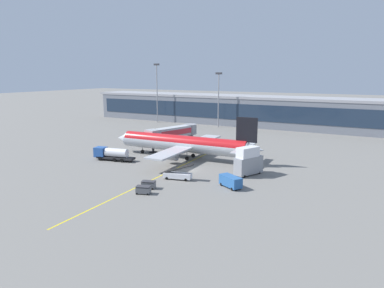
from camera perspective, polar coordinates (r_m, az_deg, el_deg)
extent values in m
plane|color=slate|center=(82.66, -0.21, -4.22)|extent=(700.00, 700.00, 0.00)
cube|color=yellow|center=(86.22, -1.85, -3.57)|extent=(3.15, 79.96, 0.01)
cube|color=slate|center=(156.37, 9.48, 5.12)|extent=(152.85, 17.06, 11.65)
cube|color=#1E2D42|center=(148.27, 8.38, 5.05)|extent=(148.26, 0.16, 6.52)
cube|color=#99999E|center=(155.84, 9.56, 7.43)|extent=(155.91, 17.41, 1.00)
cylinder|color=#B2B7BC|center=(93.72, -1.49, -0.01)|extent=(35.85, 5.49, 4.01)
cylinder|color=red|center=(93.65, -1.49, 0.20)|extent=(35.13, 5.30, 3.85)
cone|color=#B2B7BC|center=(103.98, -10.91, 0.90)|extent=(4.17, 3.97, 3.81)
cone|color=#B2B7BC|center=(86.44, 9.99, -0.87)|extent=(4.95, 3.61, 3.41)
cube|color=black|center=(86.21, 8.76, 2.26)|extent=(5.22, 0.58, 6.02)
cube|color=#B2B7BC|center=(83.42, 7.50, -1.09)|extent=(2.27, 6.49, 0.24)
cube|color=#B2B7BC|center=(90.90, 9.15, -0.12)|extent=(2.27, 6.49, 0.24)
cube|color=#B2B7BC|center=(84.93, -3.59, -1.42)|extent=(5.42, 15.18, 0.40)
cube|color=#B2B7BC|center=(101.50, 1.77, 0.68)|extent=(5.42, 15.18, 0.40)
cylinder|color=#939399|center=(88.01, -3.26, -1.90)|extent=(3.18, 2.33, 2.21)
cylinder|color=#939399|center=(99.78, 0.60, -0.32)|extent=(3.18, 2.33, 2.21)
cylinder|color=black|center=(100.91, -7.95, -1.20)|extent=(1.02, 0.44, 1.00)
cylinder|color=slate|center=(100.73, -7.96, -0.71)|extent=(0.20, 0.20, 1.75)
cylinder|color=black|center=(91.88, -0.82, -2.32)|extent=(1.02, 0.44, 1.00)
cylinder|color=slate|center=(91.68, -0.82, -1.79)|extent=(0.20, 0.20, 1.75)
cylinder|color=black|center=(95.02, 0.17, -1.86)|extent=(1.02, 0.44, 1.00)
cylinder|color=slate|center=(94.83, 0.17, -1.35)|extent=(0.20, 0.20, 1.75)
cube|color=#B2B7BC|center=(105.46, -3.14, 1.95)|extent=(6.86, 15.36, 2.80)
cube|color=red|center=(105.43, -3.12, 1.95)|extent=(6.34, 13.06, 1.54)
cube|color=#9EA3A8|center=(100.55, -6.29, 1.45)|extent=(4.31, 4.03, 2.94)
cylinder|color=#4C4C51|center=(101.14, -6.25, -0.36)|extent=(0.70, 0.70, 3.66)
cube|color=#262628|center=(101.49, -6.23, -1.29)|extent=(2.21, 2.21, 0.30)
cylinder|color=gray|center=(110.67, -0.27, 2.41)|extent=(3.90, 3.90, 3.08)
cylinder|color=gray|center=(111.21, -0.27, 0.76)|extent=(1.80, 1.80, 3.66)
cube|color=#232326|center=(93.56, -12.11, -2.17)|extent=(10.29, 4.31, 0.50)
cube|color=#26519E|center=(95.54, -14.42, -1.23)|extent=(3.22, 2.98, 2.50)
cube|color=black|center=(96.11, -15.07, -0.88)|extent=(0.58, 2.29, 1.12)
cylinder|color=silver|center=(93.12, -11.99, -1.37)|extent=(6.30, 3.27, 2.20)
cylinder|color=black|center=(94.60, -14.48, -2.29)|extent=(1.05, 0.53, 1.00)
cylinder|color=black|center=(96.55, -13.72, -1.98)|extent=(1.05, 0.53, 1.00)
cylinder|color=black|center=(92.47, -12.31, -2.49)|extent=(1.05, 0.53, 1.00)
cylinder|color=black|center=(94.47, -11.58, -2.18)|extent=(1.05, 0.53, 1.00)
cylinder|color=black|center=(91.45, -11.17, -2.60)|extent=(1.05, 0.53, 1.00)
cylinder|color=black|center=(93.46, -10.46, -2.28)|extent=(1.05, 0.53, 1.00)
cube|color=gray|center=(79.48, 9.04, -3.35)|extent=(5.01, 7.23, 3.80)
cube|color=silver|center=(78.54, 8.93, -1.27)|extent=(4.22, 5.62, 2.20)
cylinder|color=black|center=(82.39, 9.57, -4.22)|extent=(0.47, 0.65, 0.60)
cylinder|color=black|center=(80.94, 10.74, -4.54)|extent=(0.47, 0.65, 0.60)
cylinder|color=black|center=(79.07, 7.21, -4.80)|extent=(0.47, 0.65, 0.60)
cylinder|color=black|center=(77.56, 8.38, -5.15)|extent=(0.47, 0.65, 0.60)
cube|color=#285B9E|center=(70.58, 6.20, -5.91)|extent=(5.38, 4.32, 2.00)
cube|color=black|center=(69.54, 6.83, -5.88)|extent=(2.46, 2.51, 0.60)
cylinder|color=black|center=(70.14, 7.67, -6.91)|extent=(0.64, 0.52, 0.60)
cylinder|color=black|center=(69.02, 6.44, -7.18)|extent=(0.64, 0.52, 0.60)
cylinder|color=black|center=(72.75, 5.94, -6.20)|extent=(0.64, 0.52, 0.60)
cylinder|color=black|center=(71.67, 4.72, -6.45)|extent=(0.64, 0.52, 0.60)
cube|color=white|center=(75.55, -2.33, -5.05)|extent=(6.27, 3.13, 1.10)
cube|color=black|center=(75.15, -2.34, -3.99)|extent=(7.02, 2.77, 2.38)
cylinder|color=black|center=(75.61, -4.05, -5.49)|extent=(0.64, 0.37, 0.60)
cylinder|color=black|center=(77.15, -3.60, -5.14)|extent=(0.64, 0.37, 0.60)
cylinder|color=black|center=(74.30, -1.00, -5.77)|extent=(0.64, 0.37, 0.60)
cylinder|color=black|center=(75.86, -0.61, -5.41)|extent=(0.64, 0.37, 0.60)
cube|color=#595B60|center=(67.34, -7.79, -7.30)|extent=(2.94, 2.24, 1.10)
cube|color=#333338|center=(67.12, -7.80, -6.74)|extent=(3.00, 2.28, 0.10)
cylinder|color=black|center=(67.17, -8.83, -7.88)|extent=(0.38, 0.23, 0.36)
cylinder|color=black|center=(68.51, -8.41, -7.48)|extent=(0.38, 0.23, 0.36)
cylinder|color=black|center=(66.53, -7.12, -8.02)|extent=(0.38, 0.23, 0.36)
cylinder|color=black|center=(67.88, -6.74, -7.61)|extent=(0.38, 0.23, 0.36)
cube|color=#595B60|center=(70.23, -6.97, -6.50)|extent=(2.94, 2.24, 1.10)
cube|color=#333338|center=(70.02, -6.98, -5.95)|extent=(3.00, 2.28, 0.10)
cylinder|color=black|center=(70.03, -7.96, -7.05)|extent=(0.38, 0.23, 0.36)
cylinder|color=black|center=(71.38, -7.58, -6.68)|extent=(0.38, 0.23, 0.36)
cylinder|color=black|center=(69.42, -6.32, -7.17)|extent=(0.38, 0.23, 0.36)
cylinder|color=black|center=(70.78, -5.96, -6.80)|extent=(0.38, 0.23, 0.36)
cylinder|color=gray|center=(163.53, -5.62, 7.93)|extent=(0.44, 0.44, 25.60)
cube|color=#333338|center=(163.32, -5.71, 12.56)|extent=(2.80, 0.50, 0.80)
cylinder|color=gray|center=(148.61, 4.25, 6.88)|extent=(0.44, 0.44, 21.69)
cube|color=#333338|center=(148.19, 4.32, 11.21)|extent=(2.80, 0.50, 0.80)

